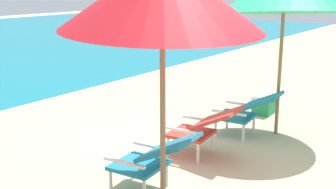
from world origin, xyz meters
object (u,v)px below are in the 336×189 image
object	(u,v)px
lounge_chair_center	(203,126)
lounge_chair_right	(247,110)
lounge_chair_left	(153,157)
cooler_box	(265,104)

from	to	relation	value
lounge_chair_center	lounge_chair_right	distance (m)	1.00
lounge_chair_center	lounge_chair_left	bearing A→B (deg)	-175.31
lounge_chair_left	lounge_chair_center	size ratio (longest dim) A/B	0.99
lounge_chair_left	lounge_chair_right	distance (m)	2.15
lounge_chair_center	lounge_chair_right	size ratio (longest dim) A/B	1.00
lounge_chair_left	lounge_chair_center	distance (m)	1.16
lounge_chair_center	cooler_box	xyz separation A→B (m)	(2.26, 0.14, -0.24)
lounge_chair_left	lounge_chair_right	xyz separation A→B (m)	(2.15, -0.03, 0.00)
lounge_chair_left	lounge_chair_right	bearing A→B (deg)	-0.69
lounge_chair_left	lounge_chair_right	world-z (taller)	same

